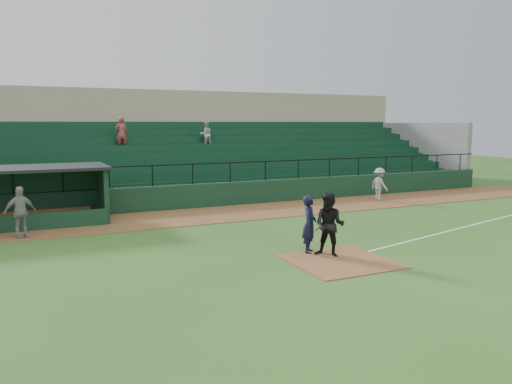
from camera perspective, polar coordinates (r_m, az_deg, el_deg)
name	(u,v)px	position (r m, az deg, el deg)	size (l,w,h in m)	color
ground	(322,254)	(16.52, 7.48, -6.97)	(90.00, 90.00, 0.00)	#325E1E
warning_track	(229,213)	(23.48, -3.13, -2.44)	(40.00, 4.00, 0.03)	brown
home_plate_dirt	(340,261)	(15.72, 9.46, -7.73)	(3.00, 3.00, 0.03)	brown
foul_line	(470,226)	(22.57, 23.15, -3.52)	(18.00, 0.09, 0.01)	white
stadium_structure	(176,154)	(31.16, -9.06, 4.26)	(38.00, 13.08, 6.40)	#10311D
batter_at_plate	(310,224)	(16.39, 6.09, -3.66)	(1.19, 0.82, 1.90)	black
umpire	(330,225)	(16.04, 8.35, -3.73)	(0.98, 0.77, 2.02)	black
runner	(379,184)	(27.98, 13.82, 0.87)	(1.14, 0.66, 1.77)	#9E9994
dugout_player_a	(20,212)	(20.26, -25.19, -2.08)	(1.11, 0.46, 1.89)	gray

